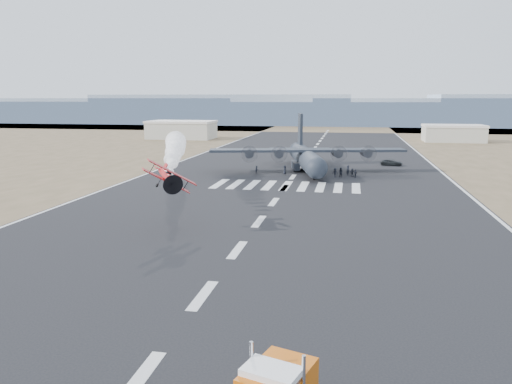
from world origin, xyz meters
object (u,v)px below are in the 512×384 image
(aerobatic_biplane, at_px, (167,177))
(crew_g, at_px, (348,171))
(hangar_right, at_px, (453,133))
(crew_b, at_px, (341,172))
(crew_h, at_px, (257,170))
(support_vehicle, at_px, (391,163))
(crew_c, at_px, (335,173))
(crew_e, at_px, (285,170))
(crew_a, at_px, (348,170))
(crew_d, at_px, (355,173))
(transport_aircraft, at_px, (306,156))
(crew_f, at_px, (352,173))
(hangar_left, at_px, (182,130))

(aerobatic_biplane, distance_m, crew_g, 50.18)
(hangar_right, xyz_separation_m, crew_b, (-36.87, -88.51, -2.07))
(crew_h, bearing_deg, aerobatic_biplane, 163.52)
(support_vehicle, height_order, crew_g, crew_g)
(hangar_right, relative_size, crew_c, 11.66)
(crew_e, bearing_deg, crew_a, -112.93)
(crew_c, distance_m, crew_h, 15.74)
(hangar_right, relative_size, crew_b, 10.89)
(crew_d, bearing_deg, crew_e, -125.50)
(crew_c, height_order, crew_h, crew_c)
(transport_aircraft, height_order, crew_c, transport_aircraft)
(aerobatic_biplane, bearing_deg, crew_f, 46.30)
(crew_b, relative_size, crew_f, 1.17)
(crew_d, bearing_deg, aerobatic_biplane, -54.90)
(support_vehicle, relative_size, crew_h, 2.93)
(crew_g, bearing_deg, crew_a, -25.82)
(crew_d, relative_size, crew_e, 0.91)
(hangar_right, distance_m, crew_f, 93.96)
(hangar_right, distance_m, crew_e, 98.84)
(aerobatic_biplane, height_order, crew_f, aerobatic_biplane)
(hangar_right, distance_m, transport_aircraft, 92.06)
(support_vehicle, distance_m, crew_d, 20.83)
(crew_a, xyz_separation_m, crew_g, (-0.05, -1.45, 0.04))
(crew_c, bearing_deg, hangar_left, 113.64)
(aerobatic_biplane, xyz_separation_m, crew_f, (21.16, 44.01, -5.33))
(crew_b, bearing_deg, support_vehicle, 96.20)
(hangar_left, relative_size, crew_d, 15.59)
(support_vehicle, bearing_deg, crew_e, 137.43)
(crew_c, relative_size, crew_g, 0.93)
(transport_aircraft, distance_m, crew_f, 11.89)
(hangar_left, height_order, transport_aircraft, transport_aircraft)
(crew_c, distance_m, crew_g, 3.64)
(aerobatic_biplane, distance_m, crew_f, 49.12)
(crew_e, relative_size, crew_g, 0.91)
(hangar_left, height_order, crew_a, hangar_left)
(support_vehicle, relative_size, crew_a, 2.68)
(support_vehicle, bearing_deg, crew_b, 160.04)
(hangar_left, height_order, hangar_right, hangar_left)
(crew_a, distance_m, crew_f, 3.19)
(crew_b, height_order, crew_d, crew_b)
(aerobatic_biplane, distance_m, crew_e, 45.93)
(transport_aircraft, height_order, crew_b, transport_aircraft)
(aerobatic_biplane, bearing_deg, crew_g, 48.05)
(aerobatic_biplane, distance_m, crew_h, 44.51)
(crew_e, bearing_deg, crew_c, -134.20)
(crew_h, bearing_deg, crew_a, -94.44)
(crew_d, relative_size, crew_f, 0.98)
(hangar_left, height_order, crew_f, hangar_left)
(transport_aircraft, bearing_deg, crew_d, -48.57)
(crew_h, bearing_deg, crew_b, -108.19)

